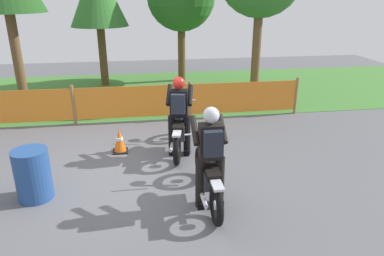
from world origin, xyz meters
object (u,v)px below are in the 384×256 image
Objects in this scene: motorcycle_lead at (207,174)px; rider_trailing at (179,112)px; traffic_cone at (120,141)px; spare_drum at (33,174)px; rider_lead at (211,153)px; motorcycle_trailing at (180,130)px.

motorcycle_lead is 1.20× the size of rider_trailing.
traffic_cone is 2.15m from spare_drum.
rider_lead is at bearing -56.97° from traffic_cone.
traffic_cone is at bearing 32.81° from rider_lead.
spare_drum is (-2.87, 0.67, -0.51)m from rider_lead.
rider_trailing is (-0.25, 1.82, 0.49)m from motorcycle_lead.
motorcycle_trailing is 3.88× the size of traffic_cone.
spare_drum is at bearing 132.66° from motorcycle_trailing.
motorcycle_trailing is 1.22× the size of rider_trailing.
motorcycle_lead is 0.99× the size of motorcycle_trailing.
traffic_cone is (-1.31, 0.08, -0.22)m from motorcycle_trailing.
motorcycle_lead is at bearing -160.36° from rider_trailing.
motorcycle_trailing is 0.53m from rider_trailing.
rider_lead is at bearing -13.20° from spare_drum.
rider_trailing is at bearing -13.47° from traffic_cone.
motorcycle_trailing is 2.32m from rider_lead.
motorcycle_trailing is (-0.21, 2.04, 0.01)m from motorcycle_lead.
rider_trailing is (-0.04, -0.22, 0.48)m from motorcycle_trailing.
motorcycle_trailing reaches higher than traffic_cone.
rider_lead is 3.19× the size of traffic_cone.
traffic_cone is at bearing 98.08° from motorcycle_trailing.
motorcycle_trailing is at bearing 5.16° from rider_lead.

